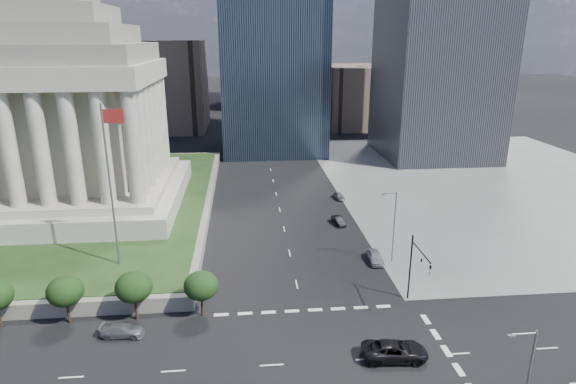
{
  "coord_description": "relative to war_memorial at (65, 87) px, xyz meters",
  "views": [
    {
      "loc": [
        -6.02,
        -32.47,
        29.0
      ],
      "look_at": [
        -1.56,
        14.9,
        13.64
      ],
      "focal_mm": 30.0,
      "sensor_mm": 36.0,
      "label": 1
    }
  ],
  "objects": [
    {
      "name": "street_lamp_north",
      "position": [
        47.33,
        -23.0,
        -15.74
      ],
      "size": [
        2.13,
        0.22,
        10.0
      ],
      "color": "slate",
      "rests_on": "ground"
    },
    {
      "name": "parked_sedan_mid",
      "position": [
        43.0,
        -8.75,
        -20.78
      ],
      "size": [
        3.91,
        1.91,
        1.24
      ],
      "primitive_type": "imported",
      "rotation": [
        0.0,
        0.0,
        0.17
      ],
      "color": "black",
      "rests_on": "ground"
    },
    {
      "name": "pickup_truck",
      "position": [
        41.62,
        -43.12,
        -20.54
      ],
      "size": [
        3.31,
        6.4,
        1.72
      ],
      "primitive_type": "imported",
      "rotation": [
        0.0,
        0.0,
        1.5
      ],
      "color": "black",
      "rests_on": "ground"
    },
    {
      "name": "plaza_terrace",
      "position": [
        -11.0,
        2.0,
        -20.5
      ],
      "size": [
        66.0,
        70.0,
        1.8
      ],
      "primitive_type": "cube",
      "color": "slate",
      "rests_on": "ground"
    },
    {
      "name": "sidewalk_ne",
      "position": [
        80.0,
        12.0,
        -21.38
      ],
      "size": [
        68.0,
        90.0,
        0.03
      ],
      "primitive_type": "cube",
      "color": "slate",
      "rests_on": "ground"
    },
    {
      "name": "parked_sedan_near",
      "position": [
        45.23,
        -22.82,
        -20.64
      ],
      "size": [
        2.01,
        4.55,
        1.52
      ],
      "primitive_type": "imported",
      "rotation": [
        0.0,
        0.0,
        -0.05
      ],
      "color": "#9FA1A8",
      "rests_on": "ground"
    },
    {
      "name": "building_filler_ne",
      "position": [
        66.0,
        82.0,
        -11.4
      ],
      "size": [
        20.0,
        30.0,
        20.0
      ],
      "primitive_type": "cube",
      "color": "brown",
      "rests_on": "ground"
    },
    {
      "name": "suv_grey",
      "position": [
        15.18,
        -37.0,
        -20.76
      ],
      "size": [
        2.15,
        4.54,
        1.28
      ],
      "primitive_type": "imported",
      "rotation": [
        0.0,
        0.0,
        1.49
      ],
      "color": "#5C5F64",
      "rests_on": "ground"
    },
    {
      "name": "building_filler_nw",
      "position": [
        4.0,
        82.0,
        -7.4
      ],
      "size": [
        24.0,
        30.0,
        28.0
      ],
      "primitive_type": "cube",
      "color": "brown",
      "rests_on": "ground"
    },
    {
      "name": "parked_sedan_far",
      "position": [
        45.5,
        3.76,
        -20.77
      ],
      "size": [
        3.86,
        2.06,
        1.25
      ],
      "primitive_type": "imported",
      "rotation": [
        0.0,
        0.0,
        0.16
      ],
      "color": "slate",
      "rests_on": "ground"
    },
    {
      "name": "ground",
      "position": [
        34.0,
        52.0,
        -21.4
      ],
      "size": [
        500.0,
        500.0,
        0.0
      ],
      "primitive_type": "plane",
      "color": "black",
      "rests_on": "ground"
    },
    {
      "name": "traffic_signal_ne",
      "position": [
        46.5,
        -34.3,
        -16.15
      ],
      "size": [
        0.3,
        5.74,
        8.0
      ],
      "color": "black",
      "rests_on": "ground"
    },
    {
      "name": "flagpole",
      "position": [
        12.17,
        -24.0,
        -8.29
      ],
      "size": [
        2.52,
        0.24,
        20.0
      ],
      "color": "slate",
      "rests_on": "plaza_lawn"
    },
    {
      "name": "midrise_glass",
      "position": [
        36.0,
        47.0,
        8.6
      ],
      "size": [
        26.0,
        26.0,
        60.0
      ],
      "primitive_type": "cube",
      "color": "black",
      "rests_on": "ground"
    },
    {
      "name": "street_lamp_south",
      "position": [
        47.33,
        -54.0,
        -15.74
      ],
      "size": [
        2.13,
        0.22,
        10.0
      ],
      "color": "slate",
      "rests_on": "ground"
    },
    {
      "name": "war_memorial",
      "position": [
        0.0,
        0.0,
        0.0
      ],
      "size": [
        34.0,
        34.0,
        39.0
      ],
      "primitive_type": null,
      "color": "gray",
      "rests_on": "plaza_lawn"
    },
    {
      "name": "plaza_lawn",
      "position": [
        -11.0,
        2.0,
        -19.55
      ],
      "size": [
        64.0,
        68.0,
        0.1
      ],
      "primitive_type": "cube",
      "color": "#1E3415",
      "rests_on": "plaza_terrace"
    }
  ]
}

